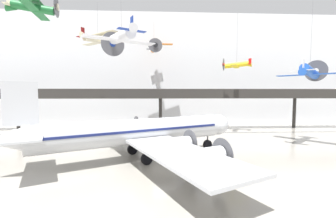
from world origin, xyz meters
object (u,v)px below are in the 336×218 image
suspended_plane_yellow_lowwing (237,65)px  suspended_plane_orange_highwing (154,46)px  airliner_silver_main (136,132)px  suspended_plane_blue_trainer (310,72)px  suspended_plane_white_twin (121,37)px  suspended_plane_green_biplane (33,8)px  suspended_plane_cream_biplane (98,39)px

suspended_plane_yellow_lowwing → suspended_plane_orange_highwing: (-16.07, 6.92, 4.80)m
airliner_silver_main → suspended_plane_blue_trainer: (25.12, 6.22, 7.71)m
suspended_plane_yellow_lowwing → suspended_plane_blue_trainer: 13.28m
suspended_plane_orange_highwing → suspended_plane_blue_trainer: 30.14m
suspended_plane_yellow_lowwing → suspended_plane_white_twin: bearing=60.7°
suspended_plane_green_biplane → suspended_plane_blue_trainer: size_ratio=0.60×
suspended_plane_yellow_lowwing → suspended_plane_white_twin: size_ratio=1.06×
suspended_plane_cream_biplane → suspended_plane_yellow_lowwing: size_ratio=0.73×
suspended_plane_blue_trainer → airliner_silver_main: bearing=152.3°
suspended_plane_white_twin → suspended_plane_blue_trainer: suspended_plane_white_twin is taller
suspended_plane_white_twin → suspended_plane_orange_highwing: 21.50m
suspended_plane_green_biplane → suspended_plane_orange_highwing: (15.96, 18.35, -1.20)m
suspended_plane_yellow_lowwing → suspended_plane_white_twin: suspended_plane_white_twin is taller
suspended_plane_yellow_lowwing → suspended_plane_cream_biplane: bearing=33.3°
suspended_plane_green_biplane → suspended_plane_yellow_lowwing: bearing=11.1°
suspended_plane_blue_trainer → suspended_plane_yellow_lowwing: bearing=81.4°
airliner_silver_main → suspended_plane_orange_highwing: bearing=60.2°
suspended_plane_yellow_lowwing → suspended_plane_blue_trainer: (7.12, -10.96, -2.34)m
airliner_silver_main → suspended_plane_blue_trainer: 27.00m
suspended_plane_orange_highwing → suspended_plane_blue_trainer: bearing=46.6°
airliner_silver_main → suspended_plane_yellow_lowwing: size_ratio=2.86×
suspended_plane_orange_highwing → suspended_plane_cream_biplane: bearing=-48.4°
suspended_plane_yellow_lowwing → suspended_plane_orange_highwing: size_ratio=1.30×
suspended_plane_yellow_lowwing → suspended_plane_blue_trainer: size_ratio=0.81×
airliner_silver_main → suspended_plane_white_twin: size_ratio=3.04×
airliner_silver_main → suspended_plane_green_biplane: size_ratio=3.88×
suspended_plane_green_biplane → suspended_plane_orange_highwing: bearing=40.5°
airliner_silver_main → suspended_plane_white_twin: 12.29m
suspended_plane_cream_biplane → suspended_plane_blue_trainer: (32.69, -7.55, -6.15)m
airliner_silver_main → suspended_plane_cream_biplane: suspended_plane_cream_biplane is taller
suspended_plane_cream_biplane → suspended_plane_orange_highwing: 14.07m
suspended_plane_yellow_lowwing → suspended_plane_orange_highwing: suspended_plane_orange_highwing is taller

